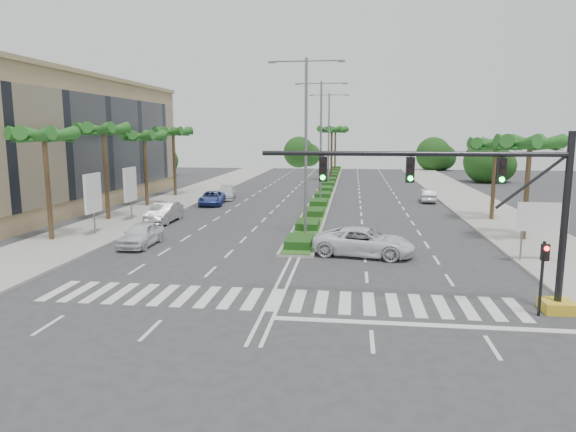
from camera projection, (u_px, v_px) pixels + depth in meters
name	position (u px, v px, depth m)	size (l,w,h in m)	color
ground	(275.00, 300.00, 22.13)	(160.00, 160.00, 0.00)	#333335
footpath_right	(507.00, 224.00, 39.80)	(6.00, 120.00, 0.15)	gray
footpath_left	(134.00, 216.00, 43.59)	(6.00, 120.00, 0.15)	gray
median	(328.00, 187.00, 66.16)	(2.20, 75.00, 0.20)	gray
median_grass	(328.00, 186.00, 66.14)	(1.80, 75.00, 0.04)	#345B1F
building	(51.00, 144.00, 49.84)	(12.00, 36.00, 12.00)	tan
signal_gantry	(505.00, 226.00, 20.41)	(12.60, 1.20, 7.20)	gold
pedestrian_signal	(543.00, 266.00, 19.81)	(0.28, 0.36, 3.00)	black
direction_sign	(542.00, 220.00, 27.87)	(2.70, 0.11, 3.40)	slate
billboard_near	(93.00, 194.00, 35.20)	(0.18, 2.10, 4.35)	slate
billboard_far	(130.00, 185.00, 41.07)	(0.18, 2.10, 4.35)	slate
palm_left_near	(44.00, 139.00, 32.89)	(4.57, 4.68, 7.55)	brown
palm_left_mid	(104.00, 133.00, 40.65)	(4.57, 4.68, 7.95)	brown
palm_left_far	(144.00, 139.00, 48.58)	(4.57, 4.68, 7.35)	brown
palm_left_end	(173.00, 134.00, 56.35)	(4.57, 4.68, 7.75)	brown
palm_right_near	(530.00, 147.00, 33.02)	(4.57, 4.68, 7.05)	brown
palm_right_far	(496.00, 148.00, 40.89)	(4.57, 4.68, 6.75)	brown
palm_median_a	(332.00, 132.00, 74.80)	(4.57, 4.68, 8.05)	brown
palm_median_b	(335.00, 132.00, 89.48)	(4.57, 4.68, 8.05)	brown
streetlight_near	(306.00, 137.00, 34.72)	(5.10, 0.25, 12.00)	slate
streetlight_mid	(321.00, 135.00, 50.39)	(5.10, 0.25, 12.00)	slate
streetlight_far	(329.00, 135.00, 66.05)	(5.10, 0.25, 12.00)	slate
car_parked_a	(141.00, 234.00, 32.46)	(1.76, 4.39, 1.49)	silver
car_parked_b	(164.00, 213.00, 40.91)	(1.67, 4.78, 1.58)	#A09FA4
car_parked_c	(212.00, 198.00, 50.78)	(2.23, 4.84, 1.35)	#314496
car_parked_d	(226.00, 193.00, 55.11)	(1.91, 4.71, 1.37)	silver
car_crossing	(364.00, 242.00, 29.93)	(2.70, 5.85, 1.62)	white
car_right	(428.00, 195.00, 52.82)	(1.44, 4.12, 1.36)	silver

